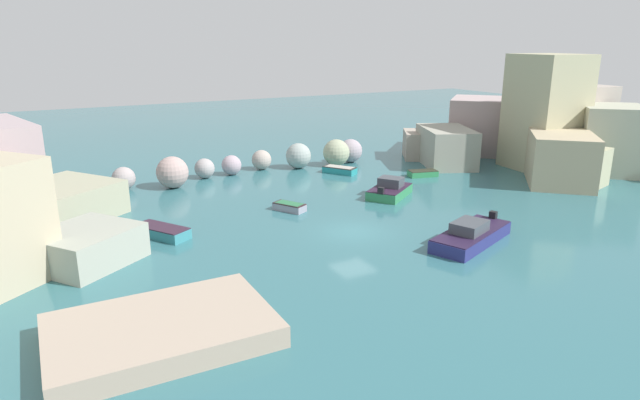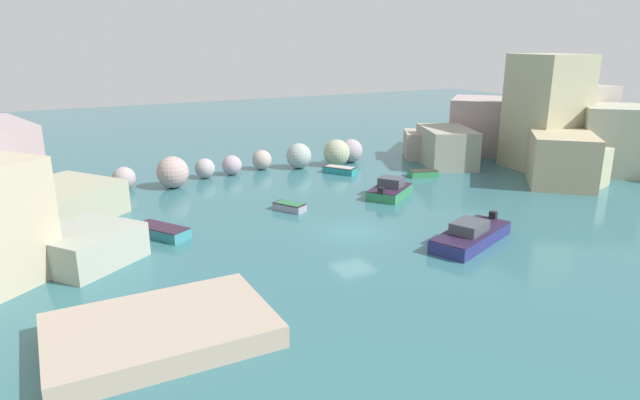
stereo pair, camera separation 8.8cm
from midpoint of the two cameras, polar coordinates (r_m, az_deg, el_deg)
cove_water at (r=35.13m, az=3.54°, el=-3.34°), size 160.00×160.00×0.00m
cliff_headland_right at (r=57.32m, az=21.60°, el=6.47°), size 21.42×23.42×10.59m
rock_breakwater at (r=49.85m, az=-8.03°, el=3.78°), size 30.54×4.91×2.62m
stone_dock at (r=23.72m, az=-16.11°, el=-12.89°), size 8.88×5.94×0.94m
moored_boat_0 at (r=43.22m, az=7.34°, el=1.05°), size 4.80×4.33×1.48m
moored_boat_1 at (r=34.22m, az=15.48°, el=-3.53°), size 6.82×4.45×1.46m
moored_boat_2 at (r=50.44m, az=2.14°, el=3.15°), size 2.66×3.23×0.63m
moored_boat_3 at (r=35.53m, az=-16.09°, el=-3.16°), size 3.16×3.90×0.68m
moored_boat_4 at (r=39.40m, az=-3.14°, el=-0.69°), size 2.05×2.55×0.57m
moored_boat_5 at (r=50.17m, az=10.71°, el=2.74°), size 2.77×1.82×0.55m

